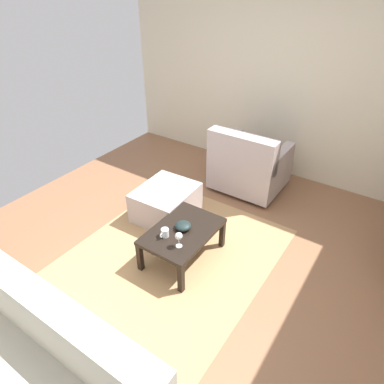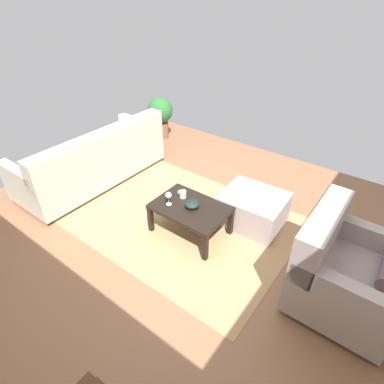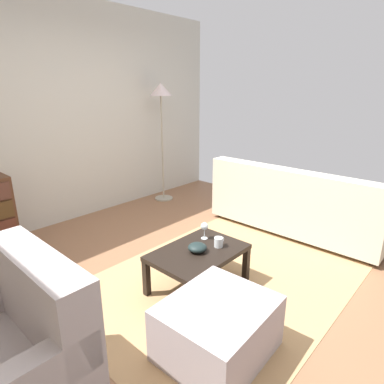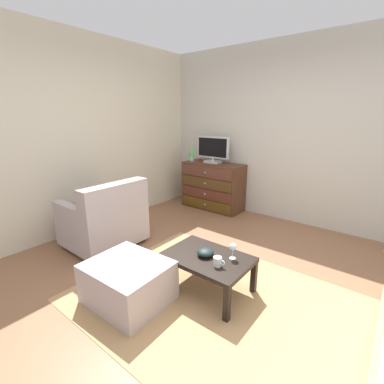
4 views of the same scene
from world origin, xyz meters
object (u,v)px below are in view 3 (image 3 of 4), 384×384
(couch_large, at_px, (297,206))
(coffee_table, at_px, (198,255))
(wine_glass, at_px, (204,227))
(mug, at_px, (219,242))
(standing_lamp, at_px, (161,101))
(ottoman, at_px, (218,328))
(bowl_decorative, at_px, (197,247))

(couch_large, bearing_deg, coffee_table, 177.37)
(wine_glass, bearing_deg, coffee_table, -152.37)
(mug, bearing_deg, standing_lamp, 58.59)
(mug, xyz_separation_m, standing_lamp, (1.27, 2.08, 1.10))
(wine_glass, xyz_separation_m, ottoman, (-0.68, -0.69, -0.29))
(standing_lamp, bearing_deg, coffee_table, -125.87)
(couch_large, xyz_separation_m, ottoman, (-2.19, -0.50, -0.13))
(mug, distance_m, couch_large, 1.55)
(coffee_table, relative_size, mug, 7.09)
(coffee_table, height_order, standing_lamp, standing_lamp)
(mug, xyz_separation_m, ottoman, (-0.64, -0.49, -0.21))
(wine_glass, bearing_deg, ottoman, -134.53)
(bowl_decorative, xyz_separation_m, ottoman, (-0.45, -0.57, -0.21))
(coffee_table, bearing_deg, couch_large, -2.63)
(ottoman, bearing_deg, wine_glass, 45.47)
(mug, bearing_deg, couch_large, 0.20)
(couch_large, relative_size, standing_lamp, 1.17)
(coffee_table, distance_m, ottoman, 0.75)
(wine_glass, xyz_separation_m, mug, (-0.04, -0.19, -0.07))
(couch_large, bearing_deg, standing_lamp, 97.74)
(mug, distance_m, ottoman, 0.84)
(coffee_table, bearing_deg, wine_glass, 27.63)
(bowl_decorative, xyz_separation_m, couch_large, (1.74, -0.07, -0.08))
(bowl_decorative, xyz_separation_m, standing_lamp, (1.46, 2.00, 1.10))
(mug, xyz_separation_m, bowl_decorative, (-0.19, 0.08, -0.01))
(couch_large, distance_m, standing_lamp, 2.40)
(bowl_decorative, height_order, ottoman, bowl_decorative)
(mug, bearing_deg, bowl_decorative, 157.35)
(wine_glass, xyz_separation_m, couch_large, (1.51, -0.19, -0.16))
(ottoman, bearing_deg, standing_lamp, 53.41)
(couch_large, height_order, ottoman, couch_large)
(coffee_table, height_order, bowl_decorative, bowl_decorative)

